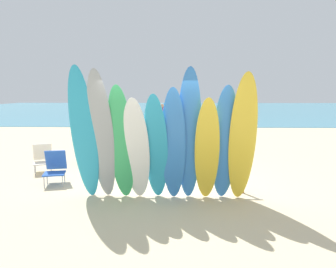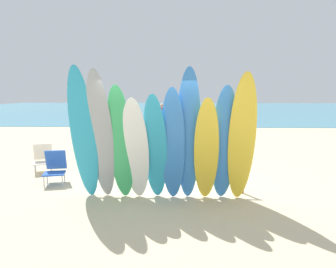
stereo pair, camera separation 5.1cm
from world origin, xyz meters
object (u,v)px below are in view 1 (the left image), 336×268
Objects in this scene: surfboard_green_2 at (121,144)px; surfboard_blue_8 at (225,144)px; distant_boat at (162,118)px; surfboard_yellow_7 at (207,150)px; beachgoer_by_water at (169,124)px; beach_chair_striped at (55,166)px; surfboard_white_3 at (136,150)px; beachgoer_near_rack at (162,119)px; beachgoer_midbeach at (155,120)px; surfboard_teal_0 at (84,135)px; surfboard_rack at (166,168)px; beach_chair_blue at (43,157)px; surfboard_blue_5 at (173,145)px; beach_chair_red at (87,150)px; surfboard_teal_4 at (156,148)px; surfboard_grey_1 at (102,137)px; surfboard_blue_6 at (189,136)px; surfboard_yellow_9 at (243,139)px.

surfboard_green_2 reaches higher than surfboard_blue_8.
surfboard_yellow_7 is at bearing -84.45° from distant_boat.
beachgoer_by_water is 6.02m from beach_chair_striped.
surfboard_white_3 is 1.32× the size of beachgoer_near_rack.
surfboard_blue_8 is at bearing 39.77° from beachgoer_midbeach.
surfboard_teal_0 is 1.11m from surfboard_white_3.
surfboard_rack is 3.97m from beach_chair_blue.
surfboard_blue_5 reaches higher than distant_boat.
surfboard_blue_8 is 7.92m from beachgoer_midbeach.
beachgoer_near_rack reaches higher than beachgoer_by_water.
surfboard_blue_8 is at bearing 6.01° from surfboard_teal_0.
surfboard_teal_0 is 3.78m from beach_chair_red.
beachgoer_by_water is (0.13, 6.56, -0.21)m from surfboard_teal_4.
surfboard_teal_4 is at bearing 29.47° from beachgoer_midbeach.
surfboard_blue_8 is at bearing -50.57° from beach_chair_red.
beach_chair_striped is at bearing 136.30° from surfboard_teal_0.
surfboard_grey_1 is 1.77× the size of beachgoer_by_water.
surfboard_teal_0 reaches higher than surfboard_blue_6.
surfboard_yellow_7 is 2.74× the size of beach_chair_striped.
surfboard_grey_1 is at bearing 21.27° from beachgoer_midbeach.
surfboard_white_3 is (1.06, 0.04, -0.31)m from surfboard_teal_0.
surfboard_blue_6 is (2.15, 0.07, -0.01)m from surfboard_teal_0.
beach_chair_striped is (-1.13, 1.26, -0.97)m from surfboard_teal_0.
surfboard_teal_0 is at bearing -83.28° from beach_chair_red.
beachgoer_near_rack is (-0.98, 8.56, -0.41)m from surfboard_blue_6.
surfboard_teal_4 is 1.77m from surfboard_yellow_9.
surfboard_rack is 1.61× the size of surfboard_white_3.
surfboard_green_2 reaches higher than surfboard_blue_5.
surfboard_grey_1 is 1.16× the size of surfboard_blue_5.
beachgoer_near_rack is at bearing 58.13° from beach_chair_red.
surfboard_blue_8 is (0.73, 0.01, -0.17)m from surfboard_blue_6.
surfboard_white_3 is 0.41m from surfboard_teal_4.
beachgoer_near_rack is at bearing -171.38° from beachgoer_midbeach.
beachgoer_by_water is 0.94× the size of beachgoer_midbeach.
surfboard_rack is at bearing -51.24° from beachgoer_near_rack.
surfboard_teal_4 reaches higher than beachgoer_midbeach.
beach_chair_blue is at bearing -2.41° from beachgoer_midbeach.
surfboard_blue_6 is 1.66× the size of beachgoer_near_rack.
beachgoer_midbeach is at bearing -71.33° from beachgoer_near_rack.
beach_chair_red is 0.97× the size of beach_chair_blue.
surfboard_white_3 is at bearing -41.61° from beach_chair_striped.
surfboard_yellow_7 reaches higher than beach_chair_red.
surfboard_blue_6 reaches higher than surfboard_yellow_7.
surfboard_teal_4 is 4.30m from beach_chair_red.
surfboard_grey_1 is 1.03× the size of surfboard_yellow_9.
surfboard_blue_8 is at bearing -23.92° from surfboard_rack.
beach_chair_blue is 1.36m from beach_chair_striped.
surfboard_teal_0 is 1.80× the size of beachgoer_by_water.
surfboard_grey_1 reaches higher than surfboard_blue_8.
beach_chair_striped is (-2.30, -7.37, -0.55)m from beachgoer_near_rack.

